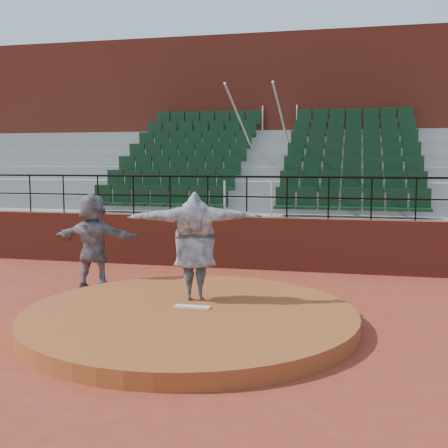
{
  "coord_description": "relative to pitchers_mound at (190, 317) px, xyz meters",
  "views": [
    {
      "loc": [
        2.59,
        -8.67,
        2.71
      ],
      "look_at": [
        0.0,
        2.5,
        1.4
      ],
      "focal_mm": 45.0,
      "sensor_mm": 36.0,
      "label": 1
    }
  ],
  "objects": [
    {
      "name": "wall_railing",
      "position": [
        0.0,
        5.0,
        1.9
      ],
      "size": [
        24.04,
        0.05,
        1.03
      ],
      "color": "black",
      "rests_on": "boundary_wall"
    },
    {
      "name": "seating_deck",
      "position": [
        0.0,
        8.64,
        1.33
      ],
      "size": [
        24.0,
        5.97,
        4.63
      ],
      "color": "gray",
      "rests_on": "ground"
    },
    {
      "name": "boundary_wall",
      "position": [
        0.0,
        5.0,
        0.53
      ],
      "size": [
        24.0,
        0.3,
        1.3
      ],
      "primitive_type": "cube",
      "color": "maroon",
      "rests_on": "ground"
    },
    {
      "name": "fielder",
      "position": [
        -2.77,
        2.18,
        0.88
      ],
      "size": [
        1.89,
        0.66,
        2.01
      ],
      "primitive_type": "imported",
      "rotation": [
        0.0,
        0.0,
        3.18
      ],
      "color": "black",
      "rests_on": "ground"
    },
    {
      "name": "ground",
      "position": [
        0.0,
        0.0,
        -0.12
      ],
      "size": [
        90.0,
        90.0,
        0.0
      ],
      "primitive_type": "plane",
      "color": "maroon",
      "rests_on": "ground"
    },
    {
      "name": "pitcher",
      "position": [
        -0.13,
        0.75,
        1.08
      ],
      "size": [
        2.44,
        1.24,
        1.91
      ],
      "primitive_type": "imported",
      "rotation": [
        0.0,
        0.0,
        3.41
      ],
      "color": "black",
      "rests_on": "pitchers_mound"
    },
    {
      "name": "press_box_facade",
      "position": [
        0.0,
        12.6,
        3.43
      ],
      "size": [
        24.0,
        3.0,
        7.1
      ],
      "primitive_type": "cube",
      "color": "maroon",
      "rests_on": "ground"
    },
    {
      "name": "pitchers_mound",
      "position": [
        0.0,
        0.0,
        0.0
      ],
      "size": [
        5.5,
        5.5,
        0.25
      ],
      "primitive_type": "cylinder",
      "color": "#9E4D23",
      "rests_on": "ground"
    },
    {
      "name": "pitching_rubber",
      "position": [
        0.0,
        0.15,
        0.14
      ],
      "size": [
        0.6,
        0.15,
        0.03
      ],
      "primitive_type": "cube",
      "color": "white",
      "rests_on": "pitchers_mound"
    }
  ]
}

